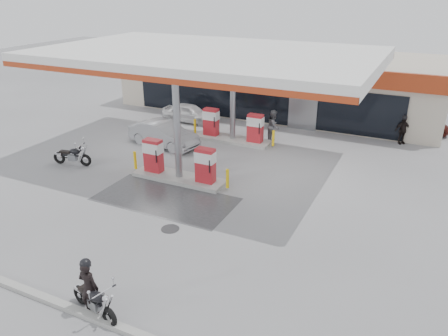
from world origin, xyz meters
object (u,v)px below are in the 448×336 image
object	(u,v)px
biker_main	(89,287)
sedan_white	(189,113)
attendant	(274,126)
pump_island_near	(179,166)
hatchback_silver	(164,134)
parked_car_left	(205,102)
pump_island_far	(233,129)
main_motorcycle	(95,302)
parked_car_right	(413,124)
biker_walking	(402,130)
parked_motorcycle	(73,156)

from	to	relation	value
biker_main	sedan_white	distance (m)	18.19
attendant	biker_main	bearing A→B (deg)	174.27
attendant	pump_island_near	bearing A→B (deg)	156.31
pump_island_near	sedan_white	world-z (taller)	pump_island_near
hatchback_silver	parked_car_left	world-z (taller)	hatchback_silver
pump_island_far	main_motorcycle	distance (m)	15.04
sedan_white	attendant	world-z (taller)	attendant
attendant	parked_car_left	distance (m)	7.82
parked_car_right	biker_walking	distance (m)	2.25
attendant	parked_car_right	bearing A→B (deg)	-61.94
pump_island_near	pump_island_far	size ratio (longest dim) A/B	1.00
biker_main	sedan_white	xyz separation A→B (m)	(-6.56, 16.96, -0.22)
attendant	hatchback_silver	bearing A→B (deg)	115.94
pump_island_near	hatchback_silver	world-z (taller)	pump_island_near
attendant	parked_car_left	size ratio (longest dim) A/B	0.42
biker_walking	attendant	bearing A→B (deg)	164.42
pump_island_near	sedan_white	bearing A→B (deg)	116.88
pump_island_far	main_motorcycle	world-z (taller)	pump_island_far
parked_motorcycle	biker_walking	distance (m)	18.11
pump_island_near	pump_island_far	xyz separation A→B (m)	(0.00, 6.00, 0.00)
pump_island_near	attendant	xyz separation A→B (m)	(2.14, 7.00, 0.22)
pump_island_far	attendant	bearing A→B (deg)	25.07
parked_car_left	parked_car_right	size ratio (longest dim) A/B	1.03
biker_main	parked_motorcycle	distance (m)	11.44
biker_walking	parked_car_left	bearing A→B (deg)	136.31
pump_island_far	biker_main	world-z (taller)	pump_island_far
sedan_white	parked_car_left	xyz separation A→B (m)	(-0.34, 2.92, 0.03)
pump_island_far	attendant	world-z (taller)	attendant
parked_car_left	hatchback_silver	bearing A→B (deg)	-158.00
biker_main	parked_car_left	bearing A→B (deg)	-74.18
pump_island_far	parked_motorcycle	size ratio (longest dim) A/B	2.48
pump_island_far	hatchback_silver	xyz separation A→B (m)	(-3.17, -2.40, -0.01)
parked_motorcycle	parked_car_right	xyz separation A→B (m)	(15.13, 12.79, 0.12)
pump_island_far	biker_main	bearing A→B (deg)	-80.74
attendant	biker_walking	distance (m)	7.32
hatchback_silver	parked_car_left	distance (m)	7.64
parked_motorcycle	parked_car_right	distance (m)	19.81
biker_main	attendant	bearing A→B (deg)	-92.36
pump_island_near	parked_car_right	distance (m)	15.21
attendant	hatchback_silver	world-z (taller)	attendant
pump_island_far	biker_main	distance (m)	14.96
sedan_white	biker_walking	distance (m)	13.16
pump_island_near	parked_car_left	xyz separation A→B (m)	(-4.50, 11.12, -0.07)
biker_main	parked_car_right	world-z (taller)	biker_main
attendant	parked_car_right	size ratio (longest dim) A/B	0.43
parked_car_left	parked_car_right	world-z (taller)	parked_car_left
main_motorcycle	pump_island_near	bearing A→B (deg)	121.26
pump_island_near	main_motorcycle	distance (m)	9.19
main_motorcycle	attendant	bearing A→B (deg)	106.50
biker_main	biker_walking	world-z (taller)	biker_main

